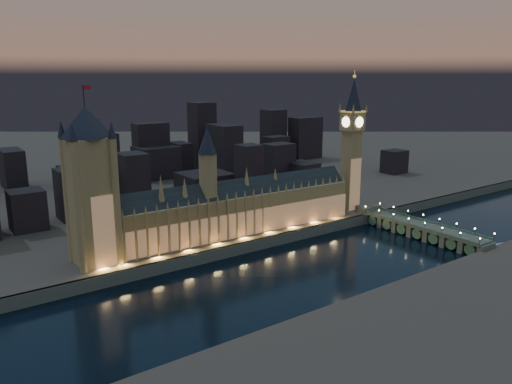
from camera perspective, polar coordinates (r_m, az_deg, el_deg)
ground_plane at (r=324.86m, az=4.98°, el=-8.49°), size 2000.00×2000.00×0.00m
north_bank at (r=782.57m, az=-20.57°, el=3.92°), size 2000.00×960.00×8.00m
embankment_wall at (r=353.54m, az=0.66°, el=-5.91°), size 2000.00×2.50×8.00m
palace_of_westminster at (r=357.19m, az=-2.75°, el=-1.96°), size 202.00×25.92×78.00m
victoria_tower at (r=308.91m, az=-18.43°, el=1.45°), size 31.68×31.68×106.53m
elizabeth_tower at (r=423.91m, az=10.92°, el=6.61°), size 18.00×18.00×115.66m
westminster_bridge at (r=400.08m, az=17.81°, el=-3.96°), size 18.48×113.00×15.90m
river_boat at (r=386.72m, az=25.66°, el=-5.95°), size 39.20×16.52×4.50m
city_backdrop at (r=536.88m, az=-9.11°, el=3.63°), size 468.50×215.63×79.67m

